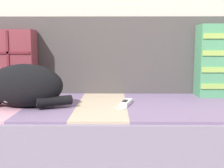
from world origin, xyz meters
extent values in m
cube|color=#3D3838|center=(0.00, 0.16, 0.09)|extent=(1.95, 0.79, 0.18)
cube|color=slate|center=(0.00, 0.16, 0.28)|extent=(1.91, 0.77, 0.21)
cube|color=#C6899E|center=(-0.57, 0.14, 0.39)|extent=(0.23, 0.69, 0.01)
cube|color=slate|center=(-0.34, 0.14, 0.39)|extent=(0.23, 0.69, 0.01)
cube|color=tan|center=(-0.11, 0.14, 0.39)|extent=(0.23, 0.69, 0.01)
cube|color=slate|center=(0.11, 0.14, 0.39)|extent=(0.23, 0.69, 0.01)
cube|color=slate|center=(0.34, 0.14, 0.39)|extent=(0.23, 0.69, 0.01)
cube|color=#474242|center=(0.00, 0.48, 0.62)|extent=(1.91, 0.14, 0.44)
cube|color=brown|center=(-0.67, 0.34, 0.58)|extent=(0.37, 0.13, 0.36)
cube|color=maroon|center=(-0.61, 0.27, 0.58)|extent=(0.01, 0.01, 0.34)
ellipsoid|color=black|center=(-0.45, 0.04, 0.49)|extent=(0.35, 0.20, 0.19)
ellipsoid|color=white|center=(-0.51, 0.00, 0.47)|extent=(0.10, 0.04, 0.09)
cylinder|color=black|center=(-0.32, 0.01, 0.43)|extent=(0.16, 0.10, 0.04)
cube|color=white|center=(0.00, 0.10, 0.41)|extent=(0.07, 0.15, 0.02)
cube|color=black|center=(-0.01, 0.09, 0.42)|extent=(0.03, 0.05, 0.00)
cube|color=black|center=(0.01, 0.16, 0.41)|extent=(0.03, 0.02, 0.02)
torus|color=silver|center=(-0.03, 0.01, 0.40)|extent=(0.06, 0.06, 0.01)
camera|label=1|loc=(-0.06, -1.19, 0.67)|focal=45.00mm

